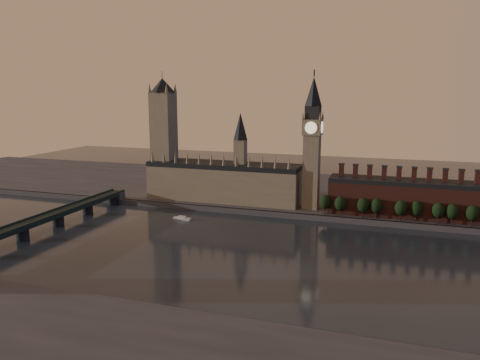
% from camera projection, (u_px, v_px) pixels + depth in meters
% --- Properties ---
extents(ground, '(900.00, 900.00, 0.00)m').
position_uv_depth(ground, '(260.00, 258.00, 271.07)').
color(ground, black).
rests_on(ground, ground).
extents(north_bank, '(900.00, 182.00, 4.00)m').
position_uv_depth(north_bank, '(312.00, 192.00, 436.62)').
color(north_bank, '#4A4A50').
rests_on(north_bank, ground).
extents(palace_of_westminster, '(130.00, 30.30, 74.00)m').
position_uv_depth(palace_of_westminster, '(224.00, 180.00, 394.17)').
color(palace_of_westminster, '#7F775B').
rests_on(palace_of_westminster, north_bank).
extents(victoria_tower, '(24.00, 24.00, 108.00)m').
position_uv_depth(victoria_tower, '(164.00, 133.00, 404.57)').
color(victoria_tower, '#7F775B').
rests_on(victoria_tower, north_bank).
extents(big_ben, '(15.00, 15.00, 107.00)m').
position_uv_depth(big_ben, '(312.00, 142.00, 359.88)').
color(big_ben, '#7F775B').
rests_on(big_ben, north_bank).
extents(chimney_block, '(110.00, 25.00, 37.00)m').
position_uv_depth(chimney_block, '(405.00, 197.00, 345.38)').
color(chimney_block, '#5B2B23').
rests_on(chimney_block, north_bank).
extents(embankment_tree_0, '(8.60, 8.60, 14.88)m').
position_uv_depth(embankment_tree_0, '(325.00, 202.00, 350.12)').
color(embankment_tree_0, black).
rests_on(embankment_tree_0, north_bank).
extents(embankment_tree_1, '(8.60, 8.60, 14.88)m').
position_uv_depth(embankment_tree_1, '(340.00, 203.00, 345.01)').
color(embankment_tree_1, black).
rests_on(embankment_tree_1, north_bank).
extents(embankment_tree_2, '(8.60, 8.60, 14.88)m').
position_uv_depth(embankment_tree_2, '(363.00, 205.00, 340.20)').
color(embankment_tree_2, black).
rests_on(embankment_tree_2, north_bank).
extents(embankment_tree_3, '(8.60, 8.60, 14.88)m').
position_uv_depth(embankment_tree_3, '(377.00, 206.00, 337.65)').
color(embankment_tree_3, black).
rests_on(embankment_tree_3, north_bank).
extents(embankment_tree_4, '(8.60, 8.60, 14.88)m').
position_uv_depth(embankment_tree_4, '(401.00, 208.00, 331.93)').
color(embankment_tree_4, black).
rests_on(embankment_tree_4, north_bank).
extents(embankment_tree_5, '(8.60, 8.60, 14.88)m').
position_uv_depth(embankment_tree_5, '(416.00, 209.00, 330.08)').
color(embankment_tree_5, black).
rests_on(embankment_tree_5, north_bank).
extents(embankment_tree_6, '(8.60, 8.60, 14.88)m').
position_uv_depth(embankment_tree_6, '(438.00, 210.00, 325.34)').
color(embankment_tree_6, black).
rests_on(embankment_tree_6, north_bank).
extents(embankment_tree_7, '(8.60, 8.60, 14.88)m').
position_uv_depth(embankment_tree_7, '(452.00, 211.00, 322.25)').
color(embankment_tree_7, black).
rests_on(embankment_tree_7, north_bank).
extents(embankment_tree_8, '(8.60, 8.60, 14.88)m').
position_uv_depth(embankment_tree_8, '(472.00, 213.00, 317.95)').
color(embankment_tree_8, black).
rests_on(embankment_tree_8, north_bank).
extents(westminster_bridge, '(14.00, 200.00, 11.55)m').
position_uv_depth(westminster_bridge, '(38.00, 223.00, 315.39)').
color(westminster_bridge, black).
rests_on(westminster_bridge, ground).
extents(river_boat, '(13.76, 4.02, 2.75)m').
position_uv_depth(river_boat, '(182.00, 218.00, 351.32)').
color(river_boat, silver).
rests_on(river_boat, ground).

